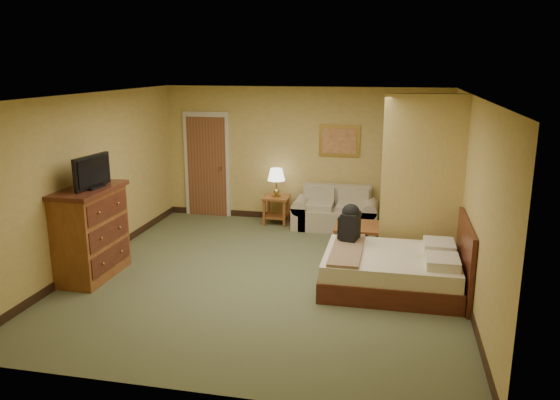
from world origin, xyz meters
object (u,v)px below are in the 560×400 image
(coffee_table, at_px, (358,233))
(bed, at_px, (396,269))
(loveseat, at_px, (335,215))
(dresser, at_px, (91,232))

(coffee_table, xyz_separation_m, bed, (0.61, -1.35, -0.06))
(loveseat, distance_m, coffee_table, 1.42)
(coffee_table, bearing_deg, bed, -65.60)
(loveseat, xyz_separation_m, dresser, (-3.17, -3.13, 0.41))
(loveseat, bearing_deg, bed, -67.05)
(dresser, relative_size, bed, 0.69)
(loveseat, distance_m, bed, 2.90)
(dresser, distance_m, bed, 4.34)
(loveseat, bearing_deg, coffee_table, -68.58)
(coffee_table, height_order, bed, bed)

